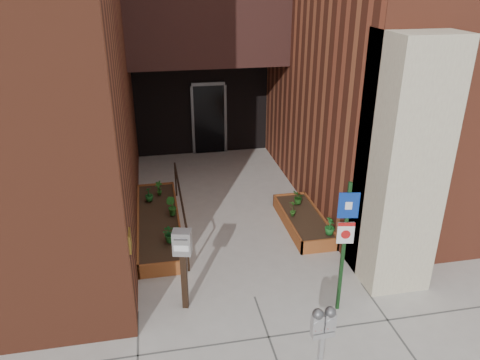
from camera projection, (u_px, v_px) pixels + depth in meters
ground at (255, 297)px, 8.16m from camera, size 80.00×80.00×0.00m
planter_left at (159, 224)px, 10.25m from camera, size 0.90×3.60×0.30m
planter_right at (303, 221)px, 10.36m from camera, size 0.80×2.20×0.30m
handrail at (180, 198)px, 10.04m from camera, size 0.04×3.34×0.90m
parking_meter at (323, 329)px, 5.89m from camera, size 0.32×0.15×1.41m
sign_post at (345, 235)px, 7.29m from camera, size 0.32×0.10×2.34m
payment_dropbox at (183, 253)px, 7.49m from camera, size 0.34×0.28×1.48m
shrub_left_a at (171, 233)px, 9.20m from camera, size 0.41×0.41×0.37m
shrub_left_b at (171, 206)px, 10.20m from camera, size 0.31×0.31×0.41m
shrub_left_c at (149, 194)px, 10.83m from camera, size 0.27×0.27×0.35m
shrub_left_d at (159, 188)px, 11.11m from camera, size 0.26×0.26×0.36m
shrub_right_a at (330, 226)px, 9.45m from camera, size 0.28×0.28×0.37m
shrub_right_b at (293, 208)px, 10.15m from camera, size 0.28×0.28×0.38m
shrub_right_c at (298, 198)px, 10.70m from camera, size 0.38×0.38×0.31m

